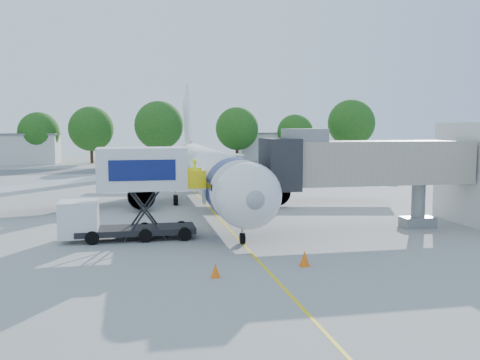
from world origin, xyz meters
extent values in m
plane|color=gray|center=(0.00, 0.00, 0.00)|extent=(160.00, 160.00, 0.00)
cube|color=yellow|center=(0.00, 0.00, 0.01)|extent=(0.15, 70.00, 0.01)
cube|color=#59595B|center=(0.00, 42.00, 0.00)|extent=(120.00, 10.00, 0.01)
cylinder|color=white|center=(0.00, 3.00, 3.00)|extent=(3.70, 28.00, 3.70)
sphere|color=white|center=(0.00, -11.00, 3.00)|extent=(3.70, 3.70, 3.70)
sphere|color=gray|center=(0.00, -12.55, 3.00)|extent=(1.10, 1.10, 1.10)
cone|color=white|center=(0.00, 20.00, 3.00)|extent=(3.70, 6.00, 3.70)
cube|color=white|center=(0.00, 21.00, 7.20)|extent=(0.35, 7.26, 8.29)
cube|color=#BCBEC1|center=(9.00, 6.50, 2.30)|extent=(16.17, 9.32, 1.42)
cube|color=#BCBEC1|center=(-9.00, 6.50, 2.30)|extent=(16.17, 9.32, 1.42)
cylinder|color=#999BA0|center=(5.50, 4.50, 1.30)|extent=(2.10, 3.60, 2.10)
cylinder|color=#999BA0|center=(-5.50, 4.50, 1.30)|extent=(2.10, 3.60, 2.10)
cube|color=black|center=(0.00, -11.30, 3.45)|extent=(2.60, 1.39, 0.81)
cylinder|color=#0C1655|center=(0.00, -8.00, 3.00)|extent=(3.73, 2.00, 3.73)
cylinder|color=silver|center=(0.00, -9.50, 0.75)|extent=(0.16, 0.16, 1.50)
cylinder|color=black|center=(0.00, -9.50, 0.32)|extent=(0.25, 0.64, 0.64)
cylinder|color=black|center=(2.60, 6.00, 0.45)|extent=(0.35, 0.90, 0.90)
cylinder|color=black|center=(-2.60, 6.00, 0.45)|extent=(0.35, 0.90, 0.90)
cube|color=#ADA494|center=(9.00, -7.00, 4.40)|extent=(13.60, 2.60, 2.80)
cube|color=black|center=(2.90, -7.00, 4.40)|extent=(2.00, 3.20, 3.20)
cube|color=slate|center=(4.50, -7.00, 6.20)|extent=(2.40, 2.40, 0.80)
cylinder|color=slate|center=(12.50, -7.00, 1.50)|extent=(0.90, 0.90, 3.00)
cube|color=slate|center=(12.50, -7.00, 0.35)|extent=(2.20, 1.20, 0.70)
cylinder|color=black|center=(11.60, -7.00, 0.35)|extent=(0.30, 0.70, 0.70)
cylinder|color=black|center=(13.40, -7.00, 0.35)|extent=(0.30, 0.70, 0.70)
cube|color=black|center=(-6.00, -7.00, 0.55)|extent=(7.00, 2.30, 0.35)
cube|color=silver|center=(-9.30, -7.00, 1.35)|extent=(2.20, 2.20, 2.10)
cube|color=black|center=(-9.30, -7.00, 1.80)|extent=(1.90, 2.10, 0.70)
cube|color=silver|center=(-5.60, -7.00, 4.25)|extent=(5.20, 2.40, 2.50)
cube|color=#0C1655|center=(-5.60, -8.22, 4.25)|extent=(3.80, 0.04, 1.20)
cube|color=silver|center=(-2.45, -7.00, 3.05)|extent=(1.10, 2.20, 0.10)
cube|color=yellow|center=(-2.45, -8.05, 3.60)|extent=(1.10, 0.06, 1.10)
cube|color=yellow|center=(-2.45, -5.95, 3.60)|extent=(1.10, 0.06, 1.10)
cylinder|color=black|center=(-3.20, -8.05, 0.40)|extent=(0.80, 0.25, 0.80)
cylinder|color=black|center=(-3.20, -5.95, 0.40)|extent=(0.80, 0.25, 0.80)
cylinder|color=black|center=(-8.50, -8.05, 0.40)|extent=(0.80, 0.25, 0.80)
cylinder|color=black|center=(-8.50, -5.95, 0.40)|extent=(0.80, 0.25, 0.80)
imported|color=#C5EA18|center=(-2.43, -7.00, 3.94)|extent=(0.59, 0.72, 1.68)
cube|color=silver|center=(-2.70, -18.42, 0.62)|extent=(3.29, 1.99, 1.24)
cube|color=#0C1655|center=(-2.70, -18.42, 1.02)|extent=(1.96, 1.73, 0.31)
cylinder|color=black|center=(-4.01, -18.87, 0.31)|extent=(0.64, 0.30, 0.62)
cylinder|color=black|center=(-3.84, -17.64, 0.31)|extent=(0.64, 0.30, 0.62)
cylinder|color=black|center=(-1.55, -19.20, 0.31)|extent=(0.64, 0.30, 0.62)
cylinder|color=black|center=(-1.38, -17.97, 0.31)|extent=(0.64, 0.30, 0.62)
cone|color=#F35F0C|center=(1.97, -14.89, 0.39)|extent=(0.49, 0.49, 0.78)
cube|color=#F35F0C|center=(1.97, -14.89, 0.02)|extent=(0.44, 0.44, 0.04)
cone|color=#F35F0C|center=(-2.58, -15.93, 0.33)|extent=(0.41, 0.41, 0.66)
cube|color=#F35F0C|center=(-2.58, -15.93, 0.02)|extent=(0.38, 0.38, 0.04)
cube|color=beige|center=(-28.00, 60.00, 2.50)|extent=(18.00, 8.00, 5.00)
cube|color=slate|center=(-28.00, 60.00, 5.15)|extent=(18.40, 8.40, 0.30)
cube|color=beige|center=(22.00, 62.00, 2.50)|extent=(16.00, 7.00, 5.00)
cube|color=slate|center=(22.00, 62.00, 5.15)|extent=(16.40, 7.40, 0.30)
cylinder|color=#382314|center=(-21.96, 58.80, 1.58)|extent=(0.56, 0.56, 3.16)
sphere|color=#144B15|center=(-21.96, 58.80, 5.45)|extent=(7.03, 7.03, 7.03)
cylinder|color=#382314|center=(-13.12, 57.96, 1.76)|extent=(0.56, 0.56, 3.51)
sphere|color=#144B15|center=(-13.12, 57.96, 6.05)|extent=(7.81, 7.81, 7.81)
cylinder|color=#382314|center=(-1.40, 56.25, 1.93)|extent=(0.56, 0.56, 3.87)
sphere|color=#144B15|center=(-1.40, 56.25, 6.66)|extent=(8.59, 8.59, 8.59)
cylinder|color=#382314|center=(12.62, 56.27, 1.76)|extent=(0.56, 0.56, 3.52)
sphere|color=#144B15|center=(12.62, 56.27, 6.06)|extent=(7.81, 7.81, 7.81)
cylinder|color=#382314|center=(24.28, 58.37, 1.54)|extent=(0.56, 0.56, 3.09)
sphere|color=#144B15|center=(24.28, 58.37, 5.31)|extent=(6.86, 6.86, 6.86)
cylinder|color=#382314|center=(35.70, 58.61, 2.06)|extent=(0.56, 0.56, 4.11)
sphere|color=#144B15|center=(35.70, 58.61, 7.08)|extent=(9.14, 9.14, 9.14)
camera|label=1|loc=(-6.16, -39.20, 6.90)|focal=40.00mm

